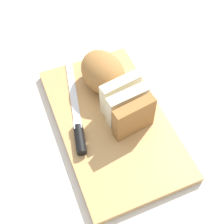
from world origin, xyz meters
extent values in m
plane|color=beige|center=(0.00, 0.00, 0.00)|extent=(3.00, 3.00, 0.00)
cube|color=tan|center=(0.00, 0.00, 0.01)|extent=(0.42, 0.25, 0.02)
ellipsoid|color=#996633|center=(-0.11, 0.02, 0.06)|extent=(0.14, 0.11, 0.09)
cube|color=beige|center=(-0.03, 0.03, 0.06)|extent=(0.04, 0.10, 0.09)
cube|color=beige|center=(0.01, 0.03, 0.06)|extent=(0.04, 0.10, 0.09)
cube|color=#996633|center=(0.04, 0.03, 0.06)|extent=(0.04, 0.10, 0.09)
cube|color=silver|center=(-0.11, -0.06, 0.02)|extent=(0.21, 0.06, 0.00)
cylinder|color=black|center=(0.03, -0.09, 0.03)|extent=(0.07, 0.04, 0.02)
cube|color=silver|center=(-0.01, -0.08, 0.03)|extent=(0.02, 0.02, 0.02)
sphere|color=#A8753D|center=(-0.02, -0.08, 0.02)|extent=(0.01, 0.01, 0.01)
sphere|color=#A8753D|center=(-0.10, 0.00, 0.02)|extent=(0.01, 0.01, 0.01)
camera|label=1|loc=(0.35, -0.15, 0.60)|focal=47.87mm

